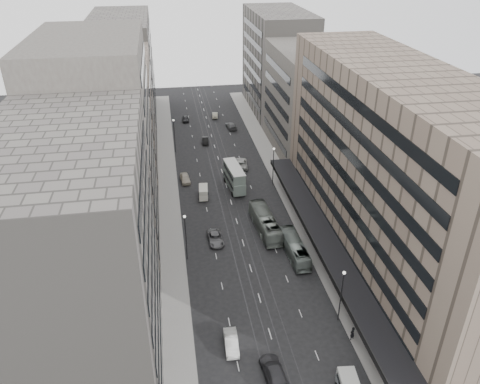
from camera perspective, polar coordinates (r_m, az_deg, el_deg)
ground at (r=68.64m, az=2.56°, el=-13.34°), size 220.00×220.00×0.00m
sidewalk_right at (r=101.20m, az=4.94°, el=1.74°), size 4.00×125.00×0.15m
sidewalk_left at (r=98.51m, az=-8.74°, el=0.69°), size 4.00×125.00×0.15m
department_store at (r=73.17m, az=18.21°, el=2.16°), size 19.20×60.00×30.00m
building_right_mid at (r=112.04m, az=8.22°, el=10.90°), size 15.00×28.00×24.00m
building_right_far at (r=139.34m, az=4.63°, el=15.51°), size 15.00×32.00×28.00m
building_left_a at (r=52.95m, az=-18.88°, el=-8.93°), size 15.00×28.00×30.00m
building_left_b at (r=75.22m, az=-16.53°, el=4.90°), size 15.00×26.00×34.00m
building_left_c at (r=101.84m, az=-14.80°, el=8.68°), size 15.00×28.00×25.00m
building_left_d at (r=132.93m, az=-13.96°, el=14.12°), size 15.00×38.00×28.00m
lamp_right_near at (r=64.03m, az=12.31°, el=-11.62°), size 0.44×0.44×8.32m
lamp_right_far at (r=96.26m, az=4.09°, el=3.69°), size 0.44×0.44×8.32m
lamp_left_near at (r=73.95m, az=-6.66°, el=-4.90°), size 0.44×0.44×8.32m
lamp_left_far at (r=112.31m, az=-8.02°, el=7.27°), size 0.44×0.44×8.32m
bus_near at (r=76.89m, az=6.68°, el=-6.81°), size 2.74×10.61×2.94m
bus_far at (r=82.42m, az=3.08°, el=-3.73°), size 3.76×12.48×3.43m
double_decker at (r=95.60m, az=-0.71°, el=1.89°), size 3.55×9.27×4.95m
panel_van at (r=92.87m, az=-4.48°, el=-0.02°), size 2.14×3.94×2.40m
sedan_1 at (r=62.22m, az=-1.07°, el=-17.87°), size 1.85×4.83×1.57m
sedan_2 at (r=80.11m, az=-3.03°, el=-5.64°), size 2.61×5.33×1.46m
sedan_3 at (r=59.25m, az=4.15°, el=-21.01°), size 2.84×6.10×1.72m
sedan_4 at (r=99.68m, az=-6.70°, el=1.66°), size 2.26×4.83×1.60m
sedan_5 at (r=118.37m, az=-4.26°, el=6.28°), size 1.77×4.33×1.40m
sedan_6 at (r=105.62m, az=0.08°, el=3.55°), size 3.48×6.44×1.72m
sedan_7 at (r=127.45m, az=-1.09°, el=8.08°), size 2.73×5.54×1.55m
sedan_8 at (r=133.57m, az=-6.66°, el=8.86°), size 1.88×4.28×1.43m
sedan_9 at (r=135.87m, az=-3.07°, el=9.36°), size 1.99×4.46×1.42m
pedestrian at (r=64.43m, az=13.54°, el=-16.40°), size 0.87×0.77×2.00m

